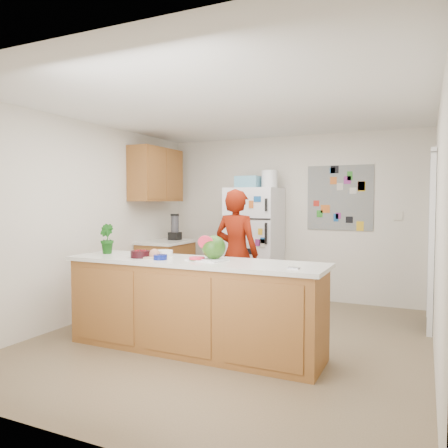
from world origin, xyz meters
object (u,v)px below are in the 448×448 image
at_px(person, 236,253).
at_px(cherry_bowl, 141,254).
at_px(watermelon, 214,247).
at_px(refrigerator, 254,244).

bearing_deg(person, cherry_bowl, 78.03).
bearing_deg(watermelon, refrigerator, 101.30).
height_order(watermelon, cherry_bowl, watermelon).
height_order(refrigerator, watermelon, refrigerator).
distance_m(person, cherry_bowl, 1.52).
bearing_deg(refrigerator, person, -82.09).
xyz_separation_m(refrigerator, watermelon, (0.47, -2.35, 0.20)).
distance_m(refrigerator, person, 1.03).
bearing_deg(refrigerator, cherry_bowl, -97.38).
bearing_deg(cherry_bowl, watermelon, 8.21).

